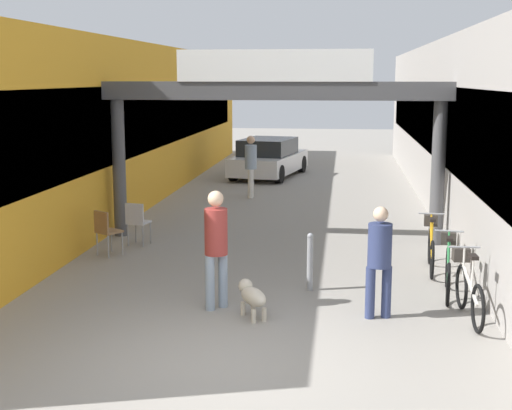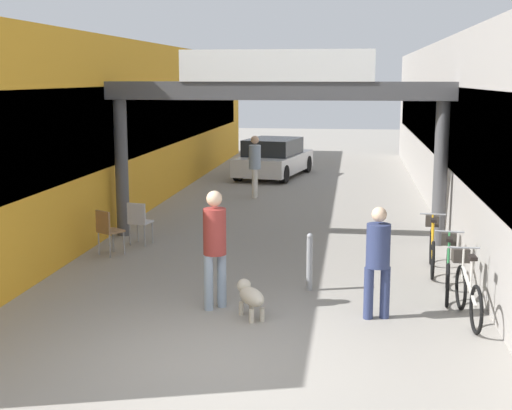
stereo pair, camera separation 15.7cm
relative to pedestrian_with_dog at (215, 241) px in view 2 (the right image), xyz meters
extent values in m
plane|color=gray|center=(0.40, -2.02, -1.02)|extent=(80.00, 80.00, 0.00)
cube|color=gold|center=(-4.70, 8.98, 1.12)|extent=(3.00, 26.00, 4.28)
cube|color=black|center=(-3.22, 8.98, 1.33)|extent=(0.04, 23.40, 1.71)
cube|color=#9E9993|center=(5.50, 8.98, 1.12)|extent=(3.00, 26.00, 4.28)
cube|color=black|center=(4.02, 8.98, 1.33)|extent=(0.04, 23.40, 1.71)
cylinder|color=#4C4C4F|center=(-2.95, 4.67, 0.45)|extent=(0.28, 0.28, 2.94)
cylinder|color=#4C4C4F|center=(3.75, 4.67, 0.45)|extent=(0.28, 0.28, 2.94)
cube|color=#4C4C4F|center=(0.40, 4.67, 2.10)|extent=(7.40, 0.44, 0.37)
cube|color=white|center=(0.40, 4.47, 2.61)|extent=(3.96, 0.10, 0.64)
cylinder|color=#8C9EB2|center=(-0.08, -0.09, -0.61)|extent=(0.20, 0.20, 0.83)
cylinder|color=#8C9EB2|center=(0.08, 0.09, -0.61)|extent=(0.20, 0.20, 0.83)
cylinder|color=#99332D|center=(0.00, 0.00, 0.15)|extent=(0.48, 0.48, 0.68)
sphere|color=beige|center=(0.00, 0.00, 0.64)|extent=(0.33, 0.33, 0.23)
cylinder|color=navy|center=(2.48, -0.10, -0.65)|extent=(0.17, 0.17, 0.75)
cylinder|color=navy|center=(2.25, -0.16, -0.65)|extent=(0.17, 0.17, 0.75)
cylinder|color=navy|center=(2.37, -0.13, 0.04)|extent=(0.42, 0.42, 0.62)
sphere|color=beige|center=(2.37, -0.13, 0.49)|extent=(0.26, 0.26, 0.21)
cylinder|color=silver|center=(-0.79, 10.06, -0.61)|extent=(0.14, 0.14, 0.83)
cylinder|color=silver|center=(-0.78, 9.82, -0.61)|extent=(0.14, 0.14, 0.83)
cylinder|color=#8C9EB2|center=(-0.78, 9.94, 0.14)|extent=(0.35, 0.35, 0.68)
sphere|color=tan|center=(-0.78, 9.94, 0.63)|extent=(0.24, 0.24, 0.23)
ellipsoid|color=beige|center=(0.60, -0.38, -0.70)|extent=(0.56, 0.67, 0.25)
sphere|color=beige|center=(0.45, -0.14, -0.62)|extent=(0.29, 0.29, 0.21)
sphere|color=white|center=(0.50, -0.22, -0.72)|extent=(0.21, 0.21, 0.15)
cylinder|color=beige|center=(0.43, -0.26, -0.93)|extent=(0.10, 0.10, 0.20)
cylinder|color=beige|center=(0.57, -0.18, -0.93)|extent=(0.10, 0.10, 0.20)
cylinder|color=beige|center=(0.63, -0.57, -0.93)|extent=(0.10, 0.10, 0.20)
cylinder|color=beige|center=(0.77, -0.49, -0.93)|extent=(0.10, 0.10, 0.20)
torus|color=black|center=(3.61, 0.44, -0.69)|extent=(0.09, 0.67, 0.67)
torus|color=black|center=(3.67, -0.58, -0.69)|extent=(0.09, 0.67, 0.67)
cube|color=beige|center=(3.64, -0.07, -0.51)|extent=(0.09, 0.94, 0.34)
cylinder|color=beige|center=(3.65, -0.19, -0.29)|extent=(0.03, 0.03, 0.42)
cube|color=black|center=(3.65, -0.19, -0.07)|extent=(0.11, 0.23, 0.05)
cylinder|color=beige|center=(3.62, 0.38, -0.31)|extent=(0.03, 0.03, 0.46)
cylinder|color=gray|center=(3.62, 0.38, -0.07)|extent=(0.46, 0.05, 0.03)
cube|color=#332D28|center=(3.61, 0.58, -0.23)|extent=(0.25, 0.21, 0.20)
torus|color=black|center=(3.56, 1.54, -0.69)|extent=(0.13, 0.67, 0.67)
torus|color=black|center=(3.43, 0.53, -0.69)|extent=(0.13, 0.67, 0.67)
cube|color=#338C4C|center=(3.50, 1.04, -0.51)|extent=(0.15, 0.94, 0.34)
cylinder|color=#338C4C|center=(3.48, 0.92, -0.29)|extent=(0.04, 0.04, 0.42)
cube|color=black|center=(3.48, 0.92, -0.07)|extent=(0.13, 0.23, 0.05)
cylinder|color=#338C4C|center=(3.55, 1.48, -0.31)|extent=(0.04, 0.04, 0.46)
cylinder|color=gray|center=(3.55, 1.48, -0.07)|extent=(0.46, 0.09, 0.03)
cube|color=#332D28|center=(3.58, 1.68, -0.23)|extent=(0.26, 0.23, 0.20)
torus|color=black|center=(3.45, 3.02, -0.69)|extent=(0.10, 0.67, 0.67)
torus|color=black|center=(3.37, 2.01, -0.69)|extent=(0.10, 0.67, 0.67)
cube|color=gold|center=(3.41, 2.51, -0.51)|extent=(0.11, 0.94, 0.34)
cylinder|color=gold|center=(3.40, 2.39, -0.29)|extent=(0.03, 0.03, 0.42)
cube|color=black|center=(3.40, 2.39, -0.07)|extent=(0.12, 0.23, 0.05)
cylinder|color=gold|center=(3.45, 2.96, -0.31)|extent=(0.03, 0.03, 0.46)
cylinder|color=gray|center=(3.45, 2.96, -0.07)|extent=(0.46, 0.06, 0.03)
cube|color=#332D28|center=(3.46, 3.16, -0.23)|extent=(0.25, 0.22, 0.20)
cylinder|color=gray|center=(1.33, 1.10, -0.59)|extent=(0.10, 0.10, 0.87)
sphere|color=gray|center=(1.33, 1.10, -0.13)|extent=(0.10, 0.10, 0.10)
cylinder|color=gray|center=(-2.67, 3.16, -0.80)|extent=(0.04, 0.04, 0.45)
cylinder|color=gray|center=(-2.39, 2.98, -0.80)|extent=(0.04, 0.04, 0.45)
cylinder|color=gray|center=(-2.86, 2.88, -0.80)|extent=(0.04, 0.04, 0.45)
cylinder|color=gray|center=(-2.57, 2.69, -0.80)|extent=(0.04, 0.04, 0.45)
cube|color=olive|center=(-2.62, 2.93, -0.55)|extent=(0.55, 0.55, 0.04)
cube|color=olive|center=(-2.72, 2.77, -0.33)|extent=(0.36, 0.25, 0.40)
cylinder|color=gray|center=(-2.44, 4.06, -0.80)|extent=(0.04, 0.04, 0.45)
cylinder|color=gray|center=(-2.11, 3.99, -0.80)|extent=(0.04, 0.04, 0.45)
cylinder|color=gray|center=(-2.51, 3.73, -0.80)|extent=(0.04, 0.04, 0.45)
cylinder|color=gray|center=(-2.17, 3.66, -0.80)|extent=(0.04, 0.04, 0.45)
cube|color=silver|center=(-2.31, 3.86, -0.55)|extent=(0.47, 0.47, 0.04)
cube|color=silver|center=(-2.34, 3.68, -0.33)|extent=(0.40, 0.12, 0.40)
cube|color=silver|center=(-0.72, 14.39, -0.54)|extent=(2.49, 4.26, 0.60)
cube|color=#1E2328|center=(-0.75, 14.24, 0.03)|extent=(1.97, 2.46, 0.55)
cylinder|color=black|center=(-1.22, 15.97, -0.72)|extent=(0.31, 0.63, 0.60)
cylinder|color=black|center=(0.34, 15.66, -0.72)|extent=(0.31, 0.63, 0.60)
cylinder|color=black|center=(-1.78, 13.12, -0.72)|extent=(0.31, 0.63, 0.60)
cylinder|color=black|center=(-0.22, 12.81, -0.72)|extent=(0.31, 0.63, 0.60)
camera|label=1|loc=(1.83, -10.05, 2.37)|focal=50.00mm
camera|label=2|loc=(1.99, -10.03, 2.37)|focal=50.00mm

